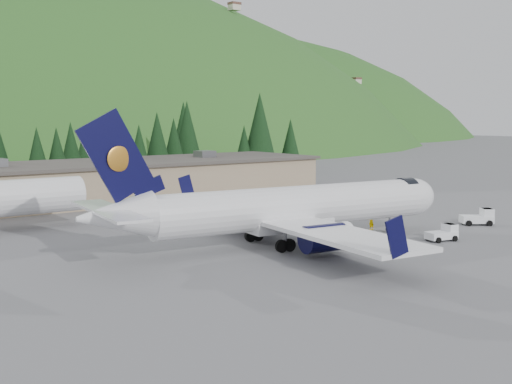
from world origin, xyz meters
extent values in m
plane|color=#5B5B5F|center=(0.00, 0.00, 0.00)|extent=(600.00, 600.00, 0.00)
cylinder|color=white|center=(0.00, 0.00, 3.29)|extent=(27.33, 7.25, 3.64)
ellipsoid|color=white|center=(13.42, -1.83, 3.29)|extent=(5.18, 4.24, 3.64)
cylinder|color=black|center=(12.46, -1.69, 3.73)|extent=(1.75, 3.15, 3.00)
cone|color=white|center=(-16.30, 2.22, 3.68)|extent=(6.24, 4.39, 3.64)
cube|color=white|center=(-0.96, 0.13, 1.76)|extent=(8.09, 4.11, 0.97)
cube|color=white|center=(-1.92, 0.26, 2.32)|extent=(9.71, 33.31, 0.34)
cube|color=black|center=(-1.14, 16.75, 3.58)|extent=(1.96, 0.41, 2.78)
cube|color=black|center=(-5.57, -15.84, 3.58)|extent=(1.96, 0.41, 2.78)
cylinder|color=black|center=(-0.20, 5.69, 1.50)|extent=(4.33, 2.75, 2.23)
cylinder|color=white|center=(1.62, 5.44, 1.50)|extent=(0.89, 2.42, 2.36)
cube|color=white|center=(-0.20, 5.69, 2.03)|extent=(2.14, 0.53, 0.87)
cylinder|color=black|center=(-1.71, -5.43, 1.50)|extent=(4.33, 2.75, 2.23)
cylinder|color=white|center=(0.11, -5.68, 1.50)|extent=(0.89, 2.42, 2.36)
cube|color=white|center=(-1.71, -5.43, 2.03)|extent=(2.14, 0.53, 0.87)
cube|color=black|center=(-16.11, 2.19, 8.20)|extent=(5.97, 1.09, 7.10)
ellipsoid|color=#C78128|center=(-15.89, 2.36, 8.01)|extent=(1.92, 0.43, 1.92)
ellipsoid|color=#C78128|center=(-15.94, 1.97, 8.01)|extent=(1.92, 0.43, 1.92)
cube|color=black|center=(-13.61, 1.85, 5.69)|extent=(2.68, 0.60, 1.92)
cube|color=white|center=(-16.78, 2.28, 4.16)|extent=(4.12, 12.32, 0.21)
cylinder|color=slate|center=(10.55, -1.43, 0.87)|extent=(0.22, 0.22, 1.74)
cylinder|color=black|center=(10.55, -1.43, 0.37)|extent=(0.77, 0.37, 0.74)
cylinder|color=slate|center=(-2.52, 2.98, 0.97)|extent=(0.26, 0.26, 1.94)
cylinder|color=black|center=(-2.14, 2.93, 0.53)|extent=(1.10, 0.48, 1.06)
cylinder|color=black|center=(-2.91, 3.03, 0.53)|extent=(1.10, 0.48, 1.06)
cylinder|color=slate|center=(-3.23, -2.20, 0.97)|extent=(0.26, 0.26, 1.94)
cylinder|color=black|center=(-2.84, -2.25, 0.53)|extent=(1.10, 0.48, 1.06)
cylinder|color=black|center=(-3.61, -2.15, 0.53)|extent=(1.10, 0.48, 1.06)
cube|color=white|center=(11.01, -7.08, 0.51)|extent=(3.04, 1.98, 0.65)
cube|color=white|center=(11.92, -7.29, 1.07)|extent=(1.20, 1.48, 0.84)
cube|color=black|center=(11.92, -7.29, 1.45)|extent=(1.09, 1.37, 0.09)
cylinder|color=black|center=(12.08, -6.56, 0.26)|extent=(0.55, 0.32, 0.52)
cylinder|color=black|center=(11.75, -8.02, 0.26)|extent=(0.55, 0.32, 0.52)
cylinder|color=black|center=(10.26, -6.15, 0.26)|extent=(0.55, 0.32, 0.52)
cylinder|color=black|center=(9.93, -7.60, 0.26)|extent=(0.55, 0.32, 0.52)
cube|color=white|center=(21.11, -3.97, 0.59)|extent=(3.52, 3.19, 0.75)
cube|color=white|center=(21.96, -4.61, 1.23)|extent=(1.75, 1.83, 0.96)
cube|color=black|center=(21.96, -4.61, 1.65)|extent=(1.60, 1.68, 0.11)
cylinder|color=black|center=(22.47, -3.93, 0.30)|extent=(0.62, 0.55, 0.60)
cylinder|color=black|center=(21.45, -5.29, 0.30)|extent=(0.62, 0.55, 0.60)
cylinder|color=black|center=(20.77, -2.65, 0.30)|extent=(0.62, 0.55, 0.60)
cylinder|color=black|center=(19.75, -4.02, 0.30)|extent=(0.62, 0.55, 0.60)
cube|color=#9B8167|center=(-5.00, 38.00, 2.40)|extent=(70.00, 16.00, 4.80)
cube|color=#47423D|center=(-5.00, 38.00, 4.95)|extent=(71.00, 17.00, 0.40)
cube|color=slate|center=(0.00, 38.00, 5.60)|extent=(2.50, 2.50, 1.00)
cube|color=slate|center=(15.00, 38.00, 5.60)|extent=(2.50, 2.50, 1.00)
imported|color=#FFCA00|center=(10.07, 0.48, 0.92)|extent=(0.72, 0.52, 1.84)
cone|color=black|center=(-4.17, 54.78, 5.50)|extent=(4.03, 4.03, 8.24)
cone|color=black|center=(-0.68, 56.03, 5.44)|extent=(3.99, 3.99, 8.15)
cone|color=black|center=(3.76, 61.42, 5.89)|extent=(4.32, 4.32, 8.83)
cone|color=black|center=(8.05, 66.49, 4.96)|extent=(3.63, 3.63, 7.43)
cone|color=black|center=(12.98, 54.96, 5.64)|extent=(4.14, 4.14, 8.47)
cone|color=black|center=(16.94, 55.90, 6.84)|extent=(5.02, 5.02, 10.26)
cone|color=black|center=(21.56, 58.23, 6.23)|extent=(4.57, 4.57, 9.35)
cone|color=black|center=(25.61, 60.26, 8.01)|extent=(5.88, 5.88, 12.02)
cone|color=black|center=(29.35, 67.69, 8.04)|extent=(5.90, 5.90, 12.06)
cone|color=black|center=(34.91, 55.10, 5.45)|extent=(3.99, 3.99, 8.17)
cone|color=black|center=(38.19, 54.54, 8.96)|extent=(6.57, 6.57, 13.44)
cone|color=black|center=(43.37, 59.76, 7.01)|extent=(5.14, 5.14, 10.52)
cone|color=black|center=(48.20, 57.24, 6.11)|extent=(4.48, 4.48, 9.17)
ellipsoid|color=#215A1B|center=(40.00, 200.00, -85.00)|extent=(420.00, 300.00, 300.00)
ellipsoid|color=#215A1B|center=(160.00, 240.00, -85.00)|extent=(392.00, 280.00, 280.00)
camera|label=1|loc=(-36.86, -41.98, 11.14)|focal=45.00mm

